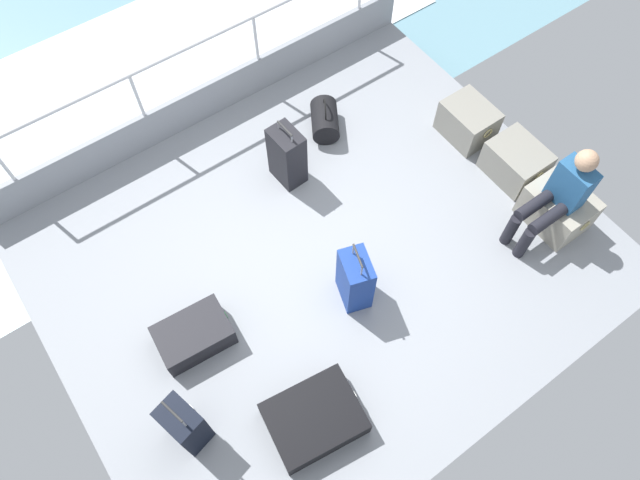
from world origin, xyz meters
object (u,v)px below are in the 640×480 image
cargo_crate_1 (516,162)px  suitcase_0 (287,156)px  passenger_seated (558,196)px  duffel_bag (325,120)px  cargo_crate_0 (468,121)px  cargo_crate_2 (558,208)px  suitcase_2 (314,418)px  suitcase_1 (184,425)px  suitcase_4 (355,279)px  suitcase_3 (194,335)px

cargo_crate_1 → suitcase_0: (-1.33, -1.94, 0.15)m
passenger_seated → duffel_bag: size_ratio=2.04×
cargo_crate_0 → duffel_bag: (-0.94, -1.21, -0.05)m
cargo_crate_0 → suitcase_0: (-0.65, -1.89, 0.14)m
cargo_crate_2 → cargo_crate_0: bearing=178.5°
cargo_crate_1 → cargo_crate_2: cargo_crate_2 is taller
cargo_crate_1 → suitcase_2: cargo_crate_1 is taller
cargo_crate_0 → cargo_crate_1: 0.68m
passenger_seated → cargo_crate_2: bearing=90.0°
cargo_crate_1 → suitcase_0: 2.36m
suitcase_1 → suitcase_4: 1.88m
passenger_seated → suitcase_3: size_ratio=1.65×
suitcase_3 → duffel_bag: (-1.31, 2.38, 0.02)m
suitcase_4 → duffel_bag: (-1.78, 0.95, -0.17)m
suitcase_1 → suitcase_2: suitcase_1 is taller
cargo_crate_1 → suitcase_4: 2.21m
suitcase_2 → duffel_bag: size_ratio=1.52×
cargo_crate_2 → suitcase_4: suitcase_4 is taller
cargo_crate_0 → suitcase_4: size_ratio=0.74×
passenger_seated → suitcase_1: size_ratio=1.50×
suitcase_3 → cargo_crate_2: bearing=74.8°
passenger_seated → suitcase_2: 2.97m
cargo_crate_2 → suitcase_0: size_ratio=0.83×
suitcase_3 → duffel_bag: size_ratio=1.24×
suitcase_4 → suitcase_3: bearing=-108.0°
cargo_crate_1 → cargo_crate_2: size_ratio=0.95×
suitcase_2 → duffel_bag: duffel_bag is taller
suitcase_3 → duffel_bag: bearing=118.9°
cargo_crate_1 → duffel_bag: size_ratio=1.12×
cargo_crate_1 → suitcase_1: suitcase_1 is taller
cargo_crate_1 → passenger_seated: 0.81m
cargo_crate_0 → cargo_crate_2: bearing=-1.5°
suitcase_1 → suitcase_2: size_ratio=0.90×
suitcase_3 → suitcase_4: bearing=72.0°
cargo_crate_2 → suitcase_2: 3.11m
cargo_crate_1 → suitcase_1: 4.09m
suitcase_1 → duffel_bag: bearing=125.3°
duffel_bag → suitcase_1: bearing=-54.7°
cargo_crate_1 → suitcase_1: size_ratio=0.82×
suitcase_0 → suitcase_1: size_ratio=1.04×
suitcase_2 → cargo_crate_1: bearing=105.7°
suitcase_0 → suitcase_2: (2.23, -1.24, -0.23)m
cargo_crate_1 → suitcase_0: size_ratio=0.79×
cargo_crate_1 → suitcase_1: (0.36, -4.07, 0.10)m
suitcase_2 → cargo_crate_0: bearing=116.7°
suitcase_3 → duffel_bag: duffel_bag is taller
suitcase_2 → duffel_bag: (-2.52, 1.92, 0.04)m
cargo_crate_1 → suitcase_2: size_ratio=0.74×
cargo_crate_0 → suitcase_2: cargo_crate_0 is taller
cargo_crate_2 → suitcase_4: 2.19m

